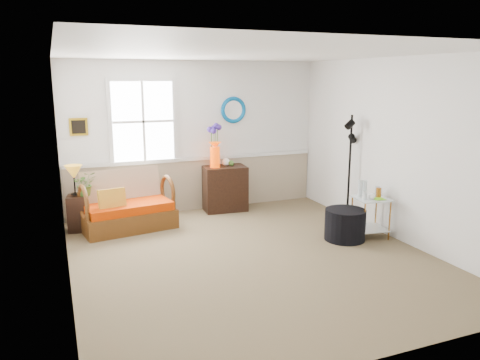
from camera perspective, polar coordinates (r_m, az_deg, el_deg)
name	(u,v)px	position (r m, az deg, el deg)	size (l,w,h in m)	color
floor	(252,257)	(6.24, 1.43, -9.35)	(4.50, 5.00, 0.01)	#76674A
ceiling	(253,53)	(5.81, 1.57, 15.24)	(4.50, 5.00, 0.01)	white
walls	(252,160)	(5.88, 1.49, 2.50)	(4.51, 5.01, 2.60)	white
wainscot	(197,185)	(8.34, -5.30, -0.56)	(4.46, 0.02, 0.90)	tan
chair_rail	(196,159)	(8.24, -5.34, 2.61)	(4.46, 0.04, 0.06)	silver
window	(143,122)	(7.95, -11.71, 7.00)	(1.14, 0.06, 1.44)	white
picture	(78,127)	(7.85, -19.09, 6.14)	(0.28, 0.03, 0.28)	gold
mirror	(233,110)	(8.38, -0.83, 8.54)	(0.47, 0.47, 0.07)	#0364B4
loveseat	(127,200)	(7.44, -13.58, -2.44)	(1.38, 0.78, 0.90)	brown
throw_pillow	(112,202)	(7.24, -15.30, -2.61)	(0.40, 0.10, 0.40)	#CB5E12
lamp_stand	(79,213)	(7.59, -19.06, -3.84)	(0.31, 0.31, 0.56)	black
table_lamp	(74,181)	(7.48, -19.55, -0.07)	(0.26, 0.26, 0.47)	orange
potted_plant	(85,186)	(7.45, -18.35, -0.73)	(0.33, 0.37, 0.29)	#3B6424
cabinet	(225,188)	(8.27, -1.87, -1.02)	(0.74, 0.47, 0.79)	black
flower_vase	(215,146)	(8.06, -3.08, 4.14)	(0.22, 0.22, 0.74)	#F04000
side_table	(370,217)	(7.16, 15.60, -4.41)	(0.47, 0.47, 0.60)	#C1802F
tabletop_items	(371,189)	(7.09, 15.66, -1.05)	(0.40, 0.40, 0.24)	silver
floor_lamp	(349,169)	(7.75, 13.19, 1.33)	(0.25, 0.25, 1.74)	black
ottoman	(345,225)	(6.97, 12.68, -5.33)	(0.59, 0.59, 0.45)	black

